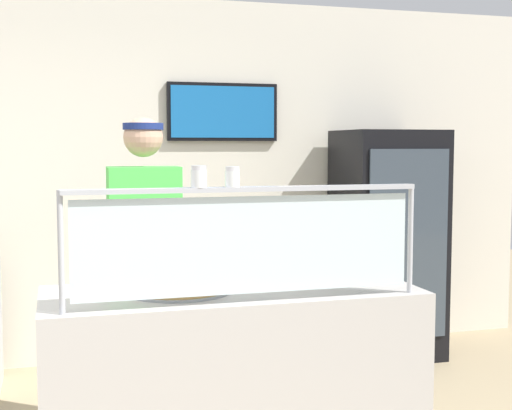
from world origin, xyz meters
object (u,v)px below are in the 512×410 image
Objects in this scene: pepper_flake_shaker at (232,178)px; worker_figure at (146,259)px; pizza_tray at (178,288)px; pizza_server at (189,283)px; drink_fridge at (387,243)px; parmesan_shaker at (199,178)px.

worker_figure reaches higher than pepper_flake_shaker.
pizza_tray is 1.72× the size of pizza_server.
drink_fridge is (1.86, 1.76, -0.13)m from pizza_server.
drink_fridge is at bearing 47.49° from parmesan_shaker.
pepper_flake_shaker is 0.05× the size of worker_figure.
pizza_server is at bearing 114.97° from pepper_flake_shaker.
worker_figure is (-0.07, 0.63, 0.04)m from pizza_tray.
parmesan_shaker reaches higher than pizza_server.
pizza_tray is 5.36× the size of parmesan_shaker.
parmesan_shaker is 2.84m from drink_fridge.
parmesan_shaker is 0.05× the size of drink_fridge.
pepper_flake_shaker is at bearing -59.46° from pizza_tray.
pizza_server is 0.66m from worker_figure.
drink_fridge is at bearing 42.34° from pizza_tray.
pizza_tray is 0.62m from pepper_flake_shaker.
worker_figure is 1.02× the size of drink_fridge.
worker_figure is 2.28m from drink_fridge.
pizza_server reaches higher than pizza_tray.
pizza_tray is 5.69× the size of pepper_flake_shaker.
pepper_flake_shaker is 2.75m from drink_fridge.
parmesan_shaker reaches higher than pepper_flake_shaker.
pizza_server is 0.57m from parmesan_shaker.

